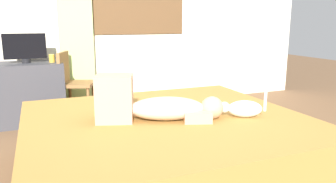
# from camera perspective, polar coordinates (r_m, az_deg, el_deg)

# --- Properties ---
(ground_plane) EXTENTS (16.00, 16.00, 0.00)m
(ground_plane) POSITION_cam_1_polar(r_m,az_deg,el_deg) (2.62, 2.62, -15.80)
(ground_plane) COLOR brown
(back_wall_with_window) EXTENTS (6.40, 0.14, 2.90)m
(back_wall_with_window) POSITION_cam_1_polar(r_m,az_deg,el_deg) (4.75, -10.42, 14.77)
(back_wall_with_window) COLOR beige
(back_wall_with_window) RESTS_ON ground
(bed) EXTENTS (2.14, 1.93, 0.51)m
(bed) POSITION_cam_1_polar(r_m,az_deg,el_deg) (2.59, -0.39, -9.95)
(bed) COLOR brown
(bed) RESTS_ON ground
(person_lying) EXTENTS (0.93, 0.51, 0.34)m
(person_lying) POSITION_cam_1_polar(r_m,az_deg,el_deg) (2.40, -2.57, -2.36)
(person_lying) COLOR #CCB299
(person_lying) RESTS_ON bed
(cat) EXTENTS (0.33, 0.21, 0.21)m
(cat) POSITION_cam_1_polar(r_m,az_deg,el_deg) (2.54, 12.94, -2.93)
(cat) COLOR silver
(cat) RESTS_ON bed
(desk) EXTENTS (0.90, 0.56, 0.74)m
(desk) POSITION_cam_1_polar(r_m,az_deg,el_deg) (4.33, -23.75, -0.27)
(desk) COLOR #38383D
(desk) RESTS_ON ground
(tv_monitor) EXTENTS (0.48, 0.10, 0.35)m
(tv_monitor) POSITION_cam_1_polar(r_m,az_deg,el_deg) (4.25, -23.84, 7.05)
(tv_monitor) COLOR black
(tv_monitor) RESTS_ON desk
(cup) EXTENTS (0.07, 0.07, 0.10)m
(cup) POSITION_cam_1_polar(r_m,az_deg,el_deg) (4.21, -19.73, 5.51)
(cup) COLOR gold
(cup) RESTS_ON desk
(chair_by_desk) EXTENTS (0.49, 0.49, 0.86)m
(chair_by_desk) POSITION_cam_1_polar(r_m,az_deg,el_deg) (4.24, -16.48, 1.93)
(chair_by_desk) COLOR brown
(chair_by_desk) RESTS_ON ground
(curtain_left) EXTENTS (0.44, 0.06, 2.54)m
(curtain_left) POSITION_cam_1_polar(r_m,az_deg,el_deg) (4.55, -15.96, 12.27)
(curtain_left) COLOR #ADCC75
(curtain_left) RESTS_ON ground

